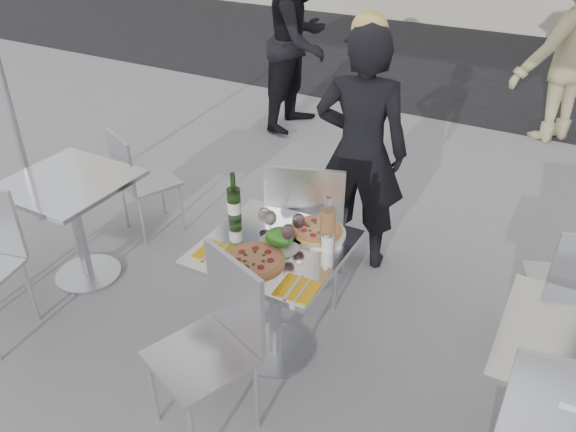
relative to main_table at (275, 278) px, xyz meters
The scene contains 22 objects.
ground 0.54m from the main_table, ahead, with size 80.00×80.00×0.00m, color slate.
street_asphalt 6.52m from the main_table, 90.00° to the left, with size 24.00×5.00×0.00m, color black.
main_table is the anchor object (origin of this frame).
side_table_left 1.50m from the main_table, behind, with size 0.72×0.72×0.75m.
chair_far 0.53m from the main_table, 98.32° to the left, with size 0.59×0.59×1.01m.
chair_near 0.51m from the main_table, 91.73° to the right, with size 0.55×0.56×0.93m.
side_chair_lfar 1.65m from the main_table, 157.90° to the left, with size 0.50×0.51×0.83m.
woman_diner 1.13m from the main_table, 88.77° to the left, with size 0.61×0.40×1.68m, color black.
pedestrian_a 3.48m from the main_table, 115.56° to the left, with size 0.89×0.69×1.83m, color black.
pedestrian_b 4.22m from the main_table, 76.96° to the left, with size 1.21×0.70×1.88m, color tan.
pizza_near 0.28m from the main_table, 95.45° to the right, with size 0.30×0.30×0.02m.
pizza_far 0.34m from the main_table, 56.71° to the left, with size 0.31×0.31×0.03m.
salad_plate 0.25m from the main_table, 57.32° to the left, with size 0.22×0.22×0.09m.
wine_bottle 0.46m from the main_table, 161.06° to the left, with size 0.07×0.07×0.29m.
carafe 0.43m from the main_table, 28.18° to the left, with size 0.08×0.08×0.29m.
sugar_shaker 0.38m from the main_table, 20.96° to the left, with size 0.06×0.06×0.11m.
wineglass_white_a 0.35m from the main_table, 142.04° to the left, with size 0.07×0.07×0.16m.
wineglass_white_b 0.33m from the main_table, 131.65° to the left, with size 0.07×0.07×0.16m.
wineglass_red_a 0.33m from the main_table, ahead, with size 0.07×0.07×0.16m.
wineglass_red_b 0.35m from the main_table, 53.54° to the left, with size 0.07×0.07×0.16m.
napkin_left 0.37m from the main_table, 140.28° to the right, with size 0.19×0.20×0.01m.
napkin_right 0.43m from the main_table, 42.89° to the right, with size 0.19×0.20×0.01m.
Camera 1 is at (1.21, -2.05, 2.40)m, focal length 35.00 mm.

